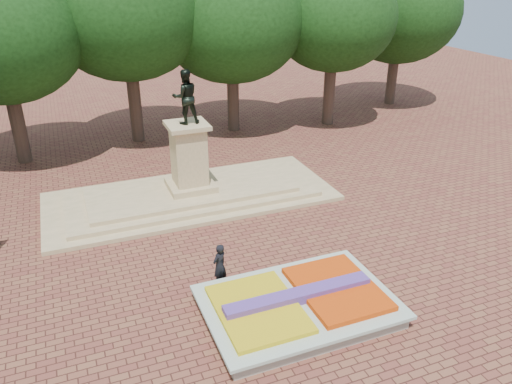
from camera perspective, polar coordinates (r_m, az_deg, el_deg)
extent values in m
plane|color=brown|center=(18.51, -0.80, -10.85)|extent=(90.00, 90.00, 0.00)
cube|color=gray|center=(17.25, 4.84, -13.11)|extent=(6.00, 4.00, 0.45)
cube|color=beige|center=(17.08, 4.87, -12.38)|extent=(6.30, 4.30, 0.12)
cube|color=#D44B0B|center=(17.59, 9.20, -10.87)|extent=(2.60, 3.40, 0.22)
cube|color=gold|center=(16.52, 0.25, -13.24)|extent=(2.60, 3.40, 0.18)
cube|color=#51338E|center=(16.95, 4.90, -11.80)|extent=(5.20, 0.55, 0.38)
cube|color=tan|center=(25.07, -7.39, -0.53)|extent=(14.00, 6.00, 0.20)
cube|color=tan|center=(24.98, -7.42, -0.12)|extent=(12.00, 5.00, 0.20)
cube|color=tan|center=(24.90, -7.44, 0.30)|extent=(10.00, 4.00, 0.20)
cube|color=tan|center=(24.79, -7.48, 0.82)|extent=(2.20, 2.20, 0.30)
cube|color=tan|center=(24.20, -7.68, 4.17)|extent=(1.50, 1.50, 2.80)
cube|color=tan|center=(23.71, -7.89, 7.55)|extent=(1.90, 1.90, 0.20)
imported|color=black|center=(23.34, -8.09, 10.72)|extent=(1.22, 0.95, 2.50)
cylinder|color=#37271E|center=(33.31, -25.77, 7.20)|extent=(0.80, 0.80, 4.00)
cylinder|color=#37271E|center=(33.48, -13.77, 9.07)|extent=(0.80, 0.80, 4.00)
ellipsoid|color=black|center=(32.55, -14.64, 17.02)|extent=(8.80, 8.80, 7.48)
cylinder|color=#37271E|center=(35.08, -2.27, 10.49)|extent=(0.80, 0.80, 4.00)
ellipsoid|color=black|center=(34.20, -2.41, 18.12)|extent=(8.80, 8.80, 7.48)
cylinder|color=#37271E|center=(37.92, 7.93, 11.40)|extent=(0.80, 0.80, 4.00)
ellipsoid|color=black|center=(37.11, 8.38, 18.44)|extent=(8.80, 8.80, 7.48)
cylinder|color=#37271E|center=(41.76, 16.53, 11.88)|extent=(0.80, 0.80, 4.00)
ellipsoid|color=black|center=(41.02, 17.37, 18.25)|extent=(8.80, 8.80, 7.48)
imported|color=black|center=(18.17, -4.20, -8.39)|extent=(0.75, 0.68, 1.72)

